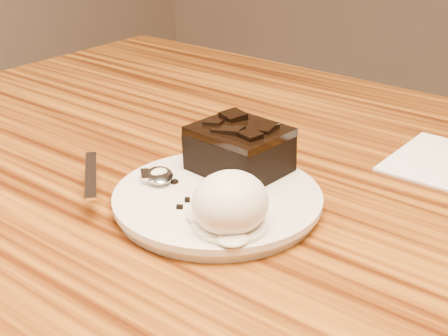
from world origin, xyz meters
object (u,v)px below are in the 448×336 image
Objects in this scene: spoon at (159,177)px; plate at (218,201)px; brownie at (239,152)px; ice_cream_scoop at (230,203)px.

plate is at bearing -35.57° from spoon.
plate is 2.28× the size of brownie.
brownie is 0.55× the size of spoon.
ice_cream_scoop is 0.12m from spoon.
plate is 2.91× the size of ice_cream_scoop.
plate is 1.25× the size of spoon.
ice_cream_scoop is 0.43× the size of spoon.
ice_cream_scoop reaches higher than spoon.
spoon is (-0.11, 0.03, -0.02)m from ice_cream_scoop.
plate is 0.07m from ice_cream_scoop.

